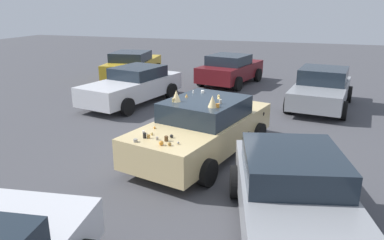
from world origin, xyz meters
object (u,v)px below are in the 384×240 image
art_car_decorated (204,128)px  parked_sedan_far_left (133,85)px  parked_sedan_near_left (294,198)px  parked_sedan_behind_right (321,88)px  parked_sedan_near_right (133,65)px  parked_sedan_row_back_center (230,69)px

art_car_decorated → parked_sedan_far_left: (4.10, 4.03, -0.03)m
parked_sedan_near_left → parked_sedan_behind_right: bearing=163.0°
art_car_decorated → parked_sedan_near_left: (-2.88, -2.38, -0.03)m
parked_sedan_near_right → parked_sedan_far_left: size_ratio=0.97×
art_car_decorated → parked_sedan_near_right: art_car_decorated is taller
parked_sedan_near_left → parked_sedan_near_right: parked_sedan_near_right is taller
art_car_decorated → parked_sedan_far_left: art_car_decorated is taller
art_car_decorated → parked_sedan_far_left: 5.75m
parked_sedan_behind_right → parked_sedan_row_back_center: parked_sedan_behind_right is taller
art_car_decorated → parked_sedan_behind_right: 6.41m
art_car_decorated → parked_sedan_near_left: size_ratio=1.08×
art_car_decorated → parked_sedan_near_left: bearing=53.3°
parked_sedan_row_back_center → parked_sedan_near_right: bearing=105.4°
art_car_decorated → parked_sedan_behind_right: size_ratio=1.14×
parked_sedan_behind_right → parked_sedan_far_left: (-1.65, 6.89, -0.01)m
parked_sedan_near_left → parked_sedan_near_right: (11.37, 8.67, 0.01)m
parked_sedan_far_left → art_car_decorated: bearing=56.5°
art_car_decorated → parked_sedan_near_right: bearing=-129.8°
parked_sedan_behind_right → parked_sedan_near_right: (2.74, 9.14, -0.00)m
art_car_decorated → parked_sedan_far_left: size_ratio=1.04×
art_car_decorated → parked_sedan_row_back_center: size_ratio=1.16×
art_car_decorated → parked_sedan_row_back_center: (8.74, 1.26, -0.01)m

